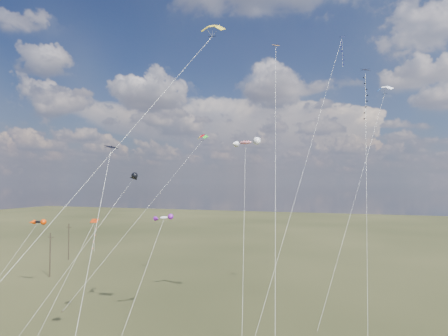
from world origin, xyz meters
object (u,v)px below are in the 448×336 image
(utility_pole_near, at_px, (50,254))
(novelty_black_orange, at_px, (37,222))
(utility_pole_far, at_px, (69,241))
(diamond_black_high, at_px, (366,104))
(parafoil_yellow, at_px, (211,28))

(utility_pole_near, bearing_deg, novelty_black_orange, -60.63)
(utility_pole_far, xyz_separation_m, novelty_black_orange, (12.03, -21.16, 6.67))
(diamond_black_high, distance_m, parafoil_yellow, 24.03)
(novelty_black_orange, bearing_deg, diamond_black_high, 3.89)
(utility_pole_far, bearing_deg, diamond_black_high, -15.82)
(utility_pole_near, distance_m, diamond_black_high, 59.43)
(utility_pole_near, bearing_deg, utility_pole_far, 119.74)
(diamond_black_high, bearing_deg, novelty_black_orange, -176.11)
(parafoil_yellow, bearing_deg, utility_pole_far, 142.96)
(utility_pole_near, bearing_deg, parafoil_yellow, -29.14)
(diamond_black_high, relative_size, parafoil_yellow, 0.98)
(utility_pole_near, height_order, diamond_black_high, diamond_black_high)
(utility_pole_far, distance_m, diamond_black_high, 69.05)
(parafoil_yellow, bearing_deg, diamond_black_high, 53.03)
(parafoil_yellow, xyz_separation_m, novelty_black_orange, (-36.36, 15.36, -21.53))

